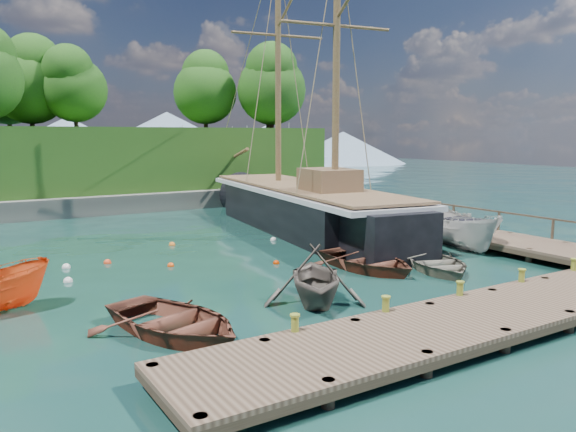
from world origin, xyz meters
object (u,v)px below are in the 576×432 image
rowboat_0 (174,334)px  schooner (304,211)px  rowboat_3 (436,271)px  cabin_boat_white (461,248)px  rowboat_2 (367,270)px  rowboat_1 (315,303)px

rowboat_0 → schooner: bearing=27.6°
rowboat_3 → cabin_boat_white: cabin_boat_white is taller
rowboat_2 → cabin_boat_white: 6.76m
rowboat_2 → rowboat_0: bearing=-167.1°
rowboat_1 → rowboat_2: (4.42, 2.64, 0.00)m
rowboat_3 → schooner: (0.96, 11.20, 1.09)m
rowboat_2 → schooner: (3.22, 9.56, 1.09)m
rowboat_1 → rowboat_3: rowboat_1 is taller
rowboat_0 → rowboat_1: bearing=-13.2°
rowboat_2 → schooner: schooner is taller
rowboat_0 → rowboat_1: 4.98m
rowboat_2 → rowboat_3: (2.26, -1.64, 0.00)m
rowboat_3 → cabin_boat_white: 5.13m
rowboat_1 → cabin_boat_white: (11.11, 3.58, 0.00)m
cabin_boat_white → schooner: schooner is taller
rowboat_0 → schooner: schooner is taller
cabin_boat_white → schooner: 9.35m
rowboat_0 → rowboat_1: (4.96, 0.36, 0.00)m
rowboat_0 → schooner: (12.61, 12.56, 1.09)m
rowboat_2 → schooner: size_ratio=0.18×
rowboat_0 → rowboat_3: bearing=-10.7°
rowboat_1 → schooner: bearing=87.7°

